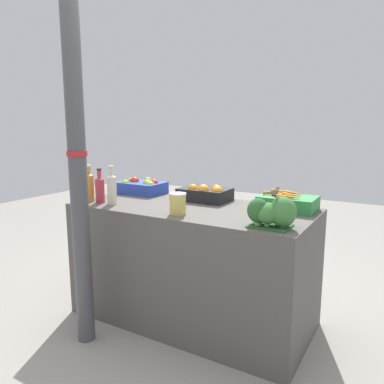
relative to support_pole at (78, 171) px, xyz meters
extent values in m
plane|color=gray|center=(0.45, 0.59, -1.10)|extent=(10.00, 10.00, 0.00)
cube|color=#56514C|center=(0.45, 0.59, -0.69)|extent=(1.65, 0.77, 0.83)
cylinder|color=#4C4C51|center=(0.00, 0.00, 0.00)|extent=(0.11, 0.11, 2.20)
cylinder|color=red|center=(0.00, 0.00, 0.11)|extent=(0.12, 0.12, 0.03)
cube|color=#2847B7|center=(-0.16, 0.81, -0.23)|extent=(0.36, 0.26, 0.09)
sphere|color=#9EBC42|center=(-0.03, 0.77, -0.20)|extent=(0.07, 0.07, 0.07)
sphere|color=#9EBC42|center=(-0.07, 0.78, -0.19)|extent=(0.08, 0.08, 0.08)
sphere|color=#9EBC42|center=(-0.26, 0.73, -0.19)|extent=(0.07, 0.07, 0.07)
sphere|color=#9EBC42|center=(-0.16, 0.90, -0.19)|extent=(0.06, 0.06, 0.06)
sphere|color=#9EBC42|center=(-0.10, 0.87, -0.20)|extent=(0.06, 0.06, 0.06)
sphere|color=#9EBC42|center=(-0.27, 0.82, -0.19)|extent=(0.07, 0.07, 0.07)
sphere|color=red|center=(-0.04, 0.82, -0.19)|extent=(0.08, 0.08, 0.08)
sphere|color=red|center=(-0.23, 0.81, -0.18)|extent=(0.08, 0.08, 0.08)
cube|color=black|center=(0.43, 0.81, -0.23)|extent=(0.36, 0.26, 0.09)
sphere|color=orange|center=(0.52, 0.82, -0.19)|extent=(0.07, 0.07, 0.07)
sphere|color=orange|center=(0.55, 0.78, -0.19)|extent=(0.09, 0.09, 0.09)
sphere|color=orange|center=(0.37, 0.75, -0.19)|extent=(0.08, 0.08, 0.08)
sphere|color=orange|center=(0.46, 0.74, -0.18)|extent=(0.08, 0.08, 0.08)
sphere|color=orange|center=(0.56, 0.75, -0.19)|extent=(0.08, 0.08, 0.08)
cube|color=#2D8442|center=(1.06, 0.81, -0.23)|extent=(0.36, 0.26, 0.09)
cone|color=orange|center=(1.02, 0.79, -0.17)|extent=(0.12, 0.05, 0.02)
cone|color=orange|center=(0.96, 0.81, -0.17)|extent=(0.15, 0.06, 0.02)
cone|color=orange|center=(1.08, 0.73, -0.17)|extent=(0.16, 0.04, 0.03)
cone|color=orange|center=(1.08, 0.89, -0.17)|extent=(0.15, 0.06, 0.03)
cone|color=orange|center=(1.01, 0.90, -0.17)|extent=(0.15, 0.06, 0.02)
cone|color=orange|center=(1.10, 0.76, -0.16)|extent=(0.13, 0.05, 0.03)
cone|color=orange|center=(1.09, 0.75, -0.17)|extent=(0.16, 0.07, 0.02)
cube|color=#2D602D|center=(1.09, 0.35, -0.27)|extent=(0.22, 0.18, 0.01)
ellipsoid|color=#427F3D|center=(1.16, 0.35, -0.18)|extent=(0.14, 0.14, 0.16)
cylinder|color=#B2C693|center=(1.16, 0.35, -0.26)|extent=(0.03, 0.03, 0.02)
ellipsoid|color=#2D602D|center=(1.03, 0.32, -0.19)|extent=(0.12, 0.12, 0.14)
cylinder|color=#B2C693|center=(1.03, 0.32, -0.26)|extent=(0.03, 0.03, 0.02)
ellipsoid|color=#427F3D|center=(1.14, 0.40, -0.18)|extent=(0.11, 0.11, 0.14)
cylinder|color=#B2C693|center=(1.14, 0.40, -0.26)|extent=(0.03, 0.03, 0.02)
ellipsoid|color=#387033|center=(1.03, 0.35, -0.20)|extent=(0.12, 0.12, 0.11)
cylinder|color=#B2C693|center=(1.03, 0.35, -0.26)|extent=(0.03, 0.03, 0.02)
ellipsoid|color=#427F3D|center=(1.08, 0.34, -0.20)|extent=(0.15, 0.15, 0.11)
cylinder|color=#B2C693|center=(1.08, 0.34, -0.26)|extent=(0.03, 0.03, 0.02)
cylinder|color=gold|center=(-0.29, 0.36, -0.18)|extent=(0.07, 0.07, 0.19)
cone|color=gold|center=(-0.29, 0.36, -0.07)|extent=(0.07, 0.07, 0.02)
cylinder|color=gold|center=(-0.29, 0.36, -0.04)|extent=(0.03, 0.03, 0.04)
cylinder|color=silver|center=(-0.29, 0.36, -0.02)|extent=(0.04, 0.04, 0.01)
cylinder|color=#B2333D|center=(-0.18, 0.36, -0.19)|extent=(0.07, 0.07, 0.17)
cone|color=#B2333D|center=(-0.18, 0.36, -0.10)|extent=(0.07, 0.07, 0.02)
cylinder|color=#B2333D|center=(-0.18, 0.36, -0.06)|extent=(0.03, 0.03, 0.05)
cylinder|color=#2D2D33|center=(-0.18, 0.36, -0.03)|extent=(0.03, 0.03, 0.01)
cylinder|color=beige|center=(-0.07, 0.36, -0.18)|extent=(0.07, 0.07, 0.19)
cone|color=beige|center=(-0.07, 0.36, -0.07)|extent=(0.07, 0.07, 0.02)
cylinder|color=beige|center=(-0.07, 0.36, -0.04)|extent=(0.03, 0.03, 0.04)
cylinder|color=silver|center=(-0.07, 0.36, -0.01)|extent=(0.03, 0.03, 0.01)
cylinder|color=#DBBC56|center=(0.49, 0.34, -0.22)|extent=(0.10, 0.10, 0.12)
cylinder|color=white|center=(0.49, 0.34, -0.15)|extent=(0.11, 0.11, 0.01)
cube|color=#4C3D2D|center=(1.11, 0.34, -0.10)|extent=(0.02, 0.02, 0.01)
ellipsoid|color=#7A664C|center=(1.11, 0.34, -0.08)|extent=(0.04, 0.07, 0.04)
sphere|color=#897556|center=(1.11, 0.38, -0.06)|extent=(0.03, 0.03, 0.03)
cone|color=#4C3D28|center=(1.12, 0.40, -0.06)|extent=(0.01, 0.01, 0.01)
cube|color=#7A664C|center=(1.11, 0.29, -0.07)|extent=(0.02, 0.04, 0.01)
camera|label=1|loc=(1.73, -1.58, 0.27)|focal=35.00mm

